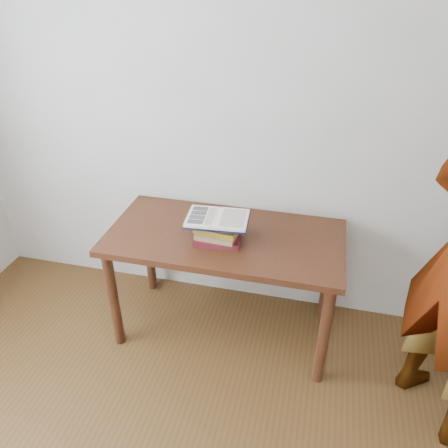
# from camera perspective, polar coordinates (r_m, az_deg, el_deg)

# --- Properties ---
(room_shell) EXTENTS (3.54, 3.54, 2.62)m
(room_shell) POSITION_cam_1_polar(r_m,az_deg,el_deg) (0.94, -26.61, 2.73)
(room_shell) COLOR silver
(room_shell) RESTS_ON ground
(desk) EXTENTS (1.32, 0.66, 0.71)m
(desk) POSITION_cam_1_polar(r_m,az_deg,el_deg) (2.49, 0.13, -3.32)
(desk) COLOR #4C2713
(desk) RESTS_ON ground
(book_stack) EXTENTS (0.26, 0.21, 0.13)m
(book_stack) POSITION_cam_1_polar(r_m,az_deg,el_deg) (2.36, -0.78, -0.87)
(book_stack) COLOR maroon
(book_stack) RESTS_ON desk
(open_book) EXTENTS (0.35, 0.26, 0.03)m
(open_book) POSITION_cam_1_polar(r_m,az_deg,el_deg) (2.32, -0.86, 0.70)
(open_book) COLOR black
(open_book) RESTS_ON book_stack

